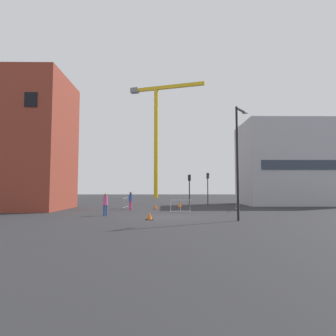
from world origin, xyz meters
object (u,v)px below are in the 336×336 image
traffic_light_verge (208,183)px  traffic_cone_by_barrier (180,204)px  traffic_light_near (189,185)px  traffic_cone_orange (150,216)px  pedestrian_walking (105,203)px  streetlamp_tall (238,154)px  traffic_cone_striped (155,207)px  pedestrian_waiting (131,199)px  construction_crane (158,124)px

traffic_light_verge → traffic_cone_by_barrier: traffic_light_verge is taller
traffic_light_near → traffic_cone_orange: traffic_light_near is taller
traffic_light_near → pedestrian_walking: 14.06m
streetlamp_tall → pedestrian_walking: streetlamp_tall is taller
traffic_light_near → traffic_cone_striped: traffic_light_near is taller
traffic_cone_orange → traffic_cone_striped: 9.81m
traffic_light_near → pedestrian_waiting: (-6.19, -5.69, -1.48)m
streetlamp_tall → traffic_cone_orange: 7.05m
construction_crane → traffic_cone_by_barrier: (3.25, -31.29, -15.99)m
pedestrian_waiting → traffic_cone_by_barrier: bearing=34.3°
streetlamp_tall → traffic_light_near: bearing=96.9°
streetlamp_tall → traffic_cone_orange: bearing=173.9°
streetlamp_tall → traffic_cone_striped: 12.53m
streetlamp_tall → traffic_light_verge: 17.41m
pedestrian_waiting → traffic_cone_by_barrier: 6.05m
pedestrian_waiting → traffic_cone_by_barrier: pedestrian_waiting is taller
traffic_light_near → traffic_cone_orange: (-3.88, -14.70, -2.24)m
streetlamp_tall → traffic_cone_by_barrier: streetlamp_tall is taller
pedestrian_walking → traffic_cone_striped: bearing=63.1°
pedestrian_walking → pedestrian_waiting: size_ratio=0.97×
pedestrian_walking → traffic_cone_by_barrier: pedestrian_walking is taller
construction_crane → pedestrian_waiting: 37.94m
traffic_light_verge → pedestrian_waiting: size_ratio=2.32×
traffic_cone_by_barrier → traffic_cone_orange: traffic_cone_by_barrier is taller
traffic_light_near → traffic_cone_striped: size_ratio=7.47×
construction_crane → pedestrian_walking: (-2.86, -40.87, -15.33)m
traffic_light_near → traffic_cone_by_barrier: 3.40m
traffic_light_near → pedestrian_walking: (-7.35, -11.89, -1.51)m
pedestrian_waiting → construction_crane: bearing=87.2°
traffic_light_near → pedestrian_waiting: traffic_light_near is taller
traffic_light_verge → pedestrian_walking: bearing=-125.2°
traffic_cone_by_barrier → construction_crane: bearing=95.9°
construction_crane → traffic_cone_by_barrier: 35.29m
pedestrian_waiting → traffic_light_verge: bearing=41.7°
streetlamp_tall → traffic_light_near: streetlamp_tall is taller
traffic_light_verge → traffic_light_near: bearing=-140.8°
traffic_light_verge → traffic_cone_by_barrier: 6.16m
pedestrian_walking → traffic_cone_striped: (3.54, 7.00, -0.74)m
pedestrian_walking → traffic_cone_orange: size_ratio=3.29×
pedestrian_waiting → traffic_cone_orange: (2.31, -9.01, -0.76)m
traffic_light_verge → traffic_cone_striped: bearing=-132.2°
construction_crane → streetlamp_tall: 46.33m
construction_crane → pedestrian_walking: construction_crane is taller
streetlamp_tall → pedestrian_waiting: size_ratio=4.28×
traffic_light_verge → pedestrian_walking: traffic_light_verge is taller
construction_crane → traffic_light_verge: construction_crane is taller
streetlamp_tall → traffic_light_near: size_ratio=2.00×
construction_crane → traffic_light_verge: bearing=-75.6°
construction_crane → traffic_light_near: 32.42m
streetlamp_tall → pedestrian_waiting: streetlamp_tall is taller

